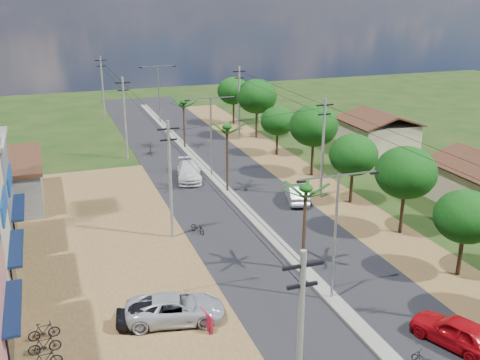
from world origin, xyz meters
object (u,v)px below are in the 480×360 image
(car_silver_mid, at_px, (297,194))
(car_white_far, at_px, (189,172))
(car_parked_dark, at_px, (153,315))
(car_parked_silver, at_px, (175,309))
(roadside_sign, at_px, (206,321))
(car_red_near, at_px, (456,332))

(car_silver_mid, distance_m, car_white_far, 11.66)
(car_silver_mid, bearing_deg, car_parked_dark, 59.51)
(car_parked_silver, distance_m, roadside_sign, 1.99)
(car_red_near, xyz_separation_m, car_parked_silver, (-13.27, 7.17, -0.05))
(car_white_far, relative_size, car_parked_silver, 1.01)
(car_parked_dark, distance_m, roadside_sign, 2.97)
(car_white_far, bearing_deg, car_red_near, -66.84)
(car_white_far, height_order, roadside_sign, car_white_far)
(car_red_near, height_order, roadside_sign, car_red_near)
(car_silver_mid, distance_m, car_parked_dark, 21.62)
(car_silver_mid, relative_size, car_white_far, 0.83)
(car_silver_mid, xyz_separation_m, car_parked_silver, (-14.38, -14.84, 0.01))
(car_silver_mid, xyz_separation_m, roadside_sign, (-13.00, -16.25, -0.22))
(car_white_far, relative_size, car_parked_dark, 1.36)
(roadside_sign, bearing_deg, car_parked_silver, 121.49)
(car_red_near, relative_size, roadside_sign, 3.71)
(car_parked_silver, bearing_deg, car_silver_mid, -32.71)
(car_parked_silver, xyz_separation_m, roadside_sign, (1.38, -1.41, -0.23))
(car_red_near, distance_m, car_white_far, 31.66)
(car_red_near, bearing_deg, car_parked_dark, -47.40)
(car_parked_dark, bearing_deg, car_parked_silver, -77.22)
(car_white_far, height_order, car_parked_silver, car_white_far)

